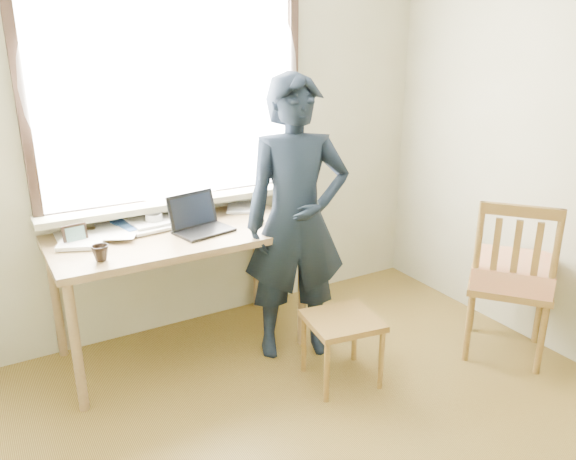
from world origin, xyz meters
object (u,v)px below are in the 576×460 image
laptop (199,222)px  side_chair (511,274)px  desk (178,245)px  mug_white (154,220)px  person (296,221)px  mug_dark (101,253)px  work_chair (342,328)px

laptop → side_chair: 1.98m
laptop → desk: bearing=166.2°
mug_white → person: 0.91m
desk → mug_dark: bearing=-155.8°
mug_white → desk: bearing=-64.2°
mug_dark → person: person is taller
mug_white → mug_dark: (-0.42, -0.41, -0.00)m
work_chair → side_chair: side_chair is taller
laptop → person: person is taller
side_chair → laptop: bearing=147.6°
laptop → mug_white: size_ratio=3.50×
laptop → person: 0.61m
desk → person: (0.64, -0.36, 0.15)m
mug_dark → side_chair: side_chair is taller
mug_white → work_chair: 1.35m
mug_white → person: person is taller
side_chair → person: 1.39m
mug_dark → side_chair: size_ratio=0.09×
work_chair → person: 0.70m
laptop → mug_dark: bearing=-163.1°
person → mug_white: bearing=162.6°
laptop → work_chair: size_ratio=0.84×
desk → laptop: size_ratio=3.99×
laptop → mug_dark: (-0.64, -0.20, -0.01)m
desk → mug_dark: size_ratio=16.51×
laptop → mug_white: 0.30m
mug_white → work_chair: mug_white is taller
mug_dark → person: (1.15, -0.13, 0.03)m
desk → mug_white: (-0.09, 0.18, 0.13)m
mug_dark → side_chair: 2.46m
laptop → mug_dark: laptop is taller
mug_dark → work_chair: size_ratio=0.20×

